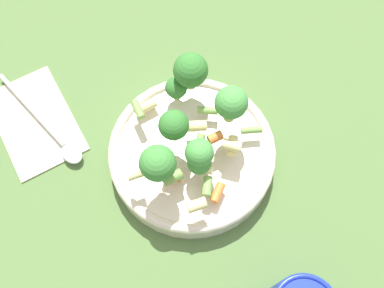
% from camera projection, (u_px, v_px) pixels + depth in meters
% --- Properties ---
extents(ground_plane, '(3.00, 3.00, 0.00)m').
position_uv_depth(ground_plane, '(192.00, 159.00, 0.66)').
color(ground_plane, '#4C6B38').
extents(bowl, '(0.24, 0.24, 0.04)m').
position_uv_depth(bowl, '(192.00, 154.00, 0.64)').
color(bowl, beige).
rests_on(bowl, ground_plane).
extents(pasta_salad, '(0.18, 0.21, 0.10)m').
position_uv_depth(pasta_salad, '(190.00, 123.00, 0.58)').
color(pasta_salad, '#8CB766').
rests_on(pasta_salad, bowl).
extents(napkin, '(0.19, 0.19, 0.01)m').
position_uv_depth(napkin, '(35.00, 121.00, 0.68)').
color(napkin, beige).
rests_on(napkin, ground_plane).
extents(spoon, '(0.18, 0.12, 0.01)m').
position_uv_depth(spoon, '(53.00, 133.00, 0.66)').
color(spoon, silver).
rests_on(spoon, napkin).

